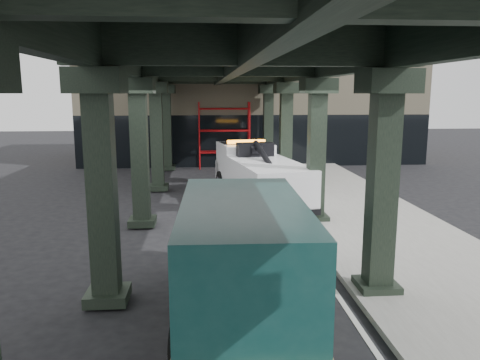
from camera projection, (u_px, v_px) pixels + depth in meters
name	position (u px, v px, depth m)	size (l,w,h in m)	color
ground	(246.00, 242.00, 14.38)	(90.00, 90.00, 0.00)	black
sidewalk	(367.00, 219.00, 16.67)	(5.00, 40.00, 0.15)	gray
lane_stripe	(289.00, 223.00, 16.47)	(0.12, 38.00, 0.01)	silver
viaduct	(229.00, 64.00, 15.31)	(7.40, 32.00, 6.40)	black
building	(248.00, 101.00, 33.41)	(22.00, 10.00, 8.00)	#C6B793
scaffolding	(224.00, 134.00, 28.35)	(3.08, 0.88, 4.00)	red
tow_truck	(257.00, 173.00, 19.31)	(3.40, 8.16, 2.60)	black
towed_van	(242.00, 256.00, 9.19)	(2.66, 6.29, 2.52)	#124340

